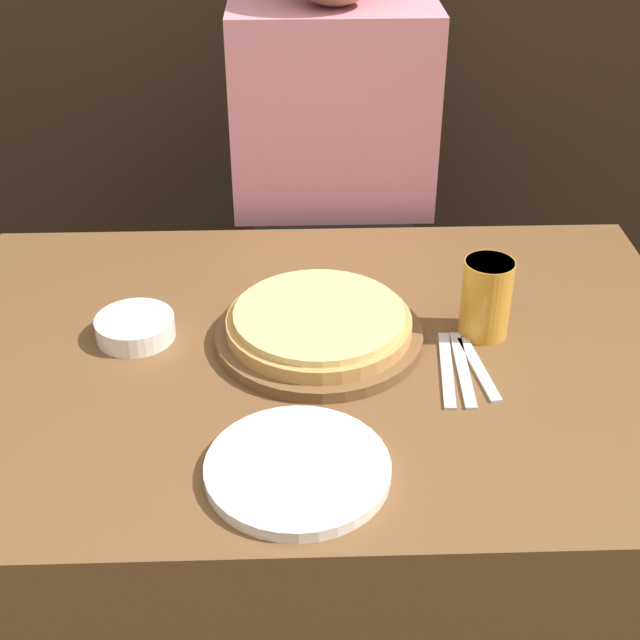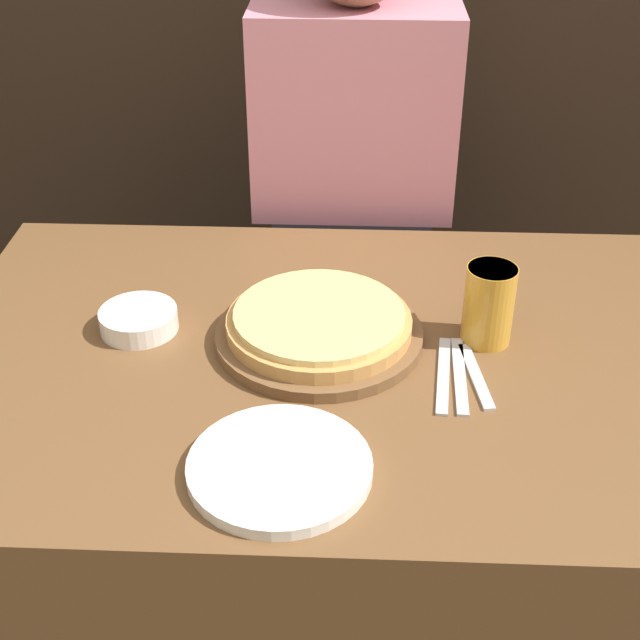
% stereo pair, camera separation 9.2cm
% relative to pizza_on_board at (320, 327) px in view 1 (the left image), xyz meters
% --- Properties ---
extents(dining_table, '(1.25, 0.87, 0.74)m').
position_rel_pizza_on_board_xyz_m(dining_table, '(-0.00, -0.03, -0.40)').
color(dining_table, brown).
rests_on(dining_table, ground_plane).
extents(pizza_on_board, '(0.34, 0.34, 0.06)m').
position_rel_pizza_on_board_xyz_m(pizza_on_board, '(0.00, 0.00, 0.00)').
color(pizza_on_board, brown).
rests_on(pizza_on_board, dining_table).
extents(beer_glass, '(0.08, 0.08, 0.13)m').
position_rel_pizza_on_board_xyz_m(beer_glass, '(0.27, 0.02, 0.05)').
color(beer_glass, gold).
rests_on(beer_glass, dining_table).
extents(dinner_plate, '(0.25, 0.25, 0.02)m').
position_rel_pizza_on_board_xyz_m(dinner_plate, '(-0.04, -0.32, -0.02)').
color(dinner_plate, white).
rests_on(dinner_plate, dining_table).
extents(side_bowl, '(0.13, 0.13, 0.04)m').
position_rel_pizza_on_board_xyz_m(side_bowl, '(-0.30, 0.02, -0.01)').
color(side_bowl, white).
rests_on(side_bowl, dining_table).
extents(fork, '(0.04, 0.20, 0.00)m').
position_rel_pizza_on_board_xyz_m(fork, '(0.19, -0.09, -0.02)').
color(fork, silver).
rests_on(fork, dining_table).
extents(dinner_knife, '(0.03, 0.20, 0.00)m').
position_rel_pizza_on_board_xyz_m(dinner_knife, '(0.22, -0.09, -0.02)').
color(dinner_knife, silver).
rests_on(dinner_knife, dining_table).
extents(spoon, '(0.04, 0.17, 0.00)m').
position_rel_pizza_on_board_xyz_m(spoon, '(0.24, -0.09, -0.02)').
color(spoon, silver).
rests_on(spoon, dining_table).
extents(diner_person, '(0.42, 0.20, 1.34)m').
position_rel_pizza_on_board_xyz_m(diner_person, '(0.05, 0.56, -0.11)').
color(diner_person, '#33333D').
rests_on(diner_person, ground_plane).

